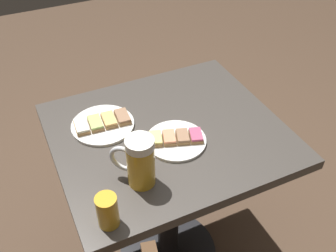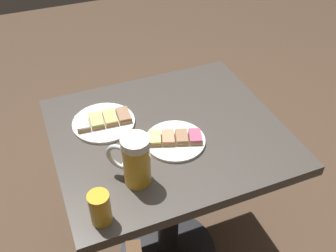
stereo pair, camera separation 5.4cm
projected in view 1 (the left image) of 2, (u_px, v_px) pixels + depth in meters
ground_plane at (168, 252)px, 1.79m from camera, size 6.00×6.00×0.00m
cafe_table at (168, 166)px, 1.42m from camera, size 0.67×0.76×0.75m
plate_near at (103, 124)px, 1.32m from camera, size 0.22×0.22×0.03m
plate_far at (176, 139)px, 1.26m from camera, size 0.20×0.20×0.03m
beer_mug at (139, 161)px, 1.08m from camera, size 0.11×0.12×0.16m
beer_glass_small at (107, 211)px, 0.99m from camera, size 0.06×0.06×0.10m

